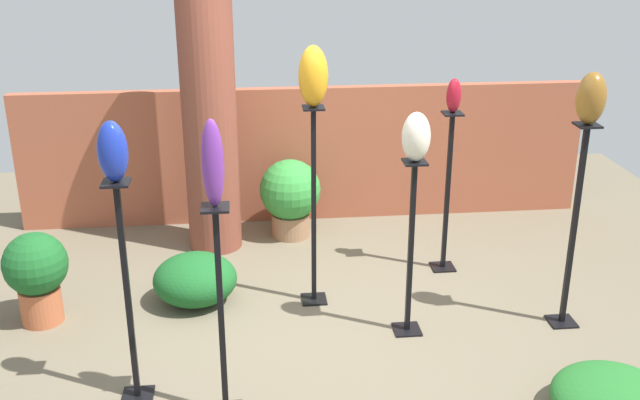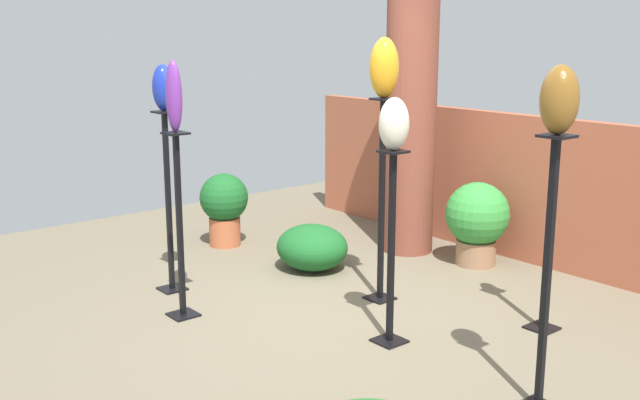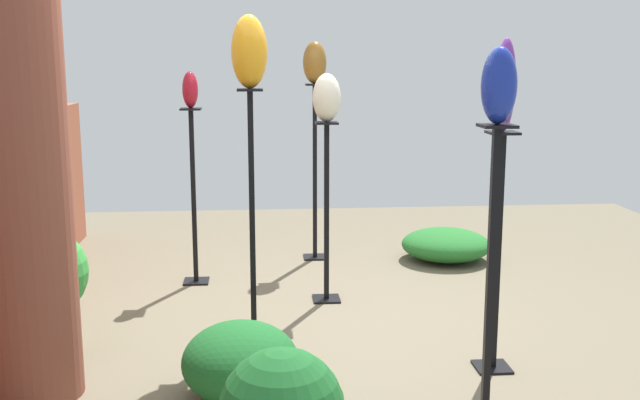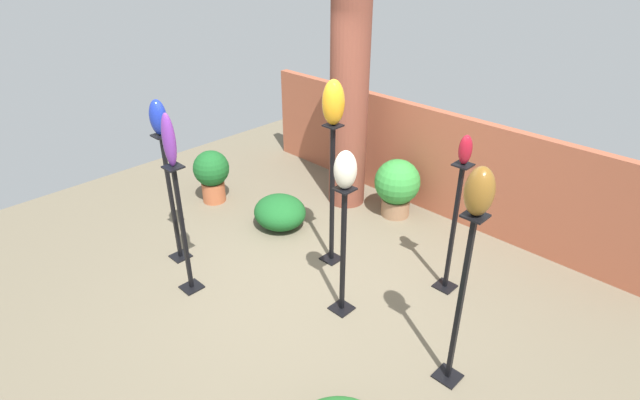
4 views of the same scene
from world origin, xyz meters
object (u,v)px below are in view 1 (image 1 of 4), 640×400
object	(u,v)px
art_vase_ivory	(416,137)
pedestal_ivory	(410,256)
pedestal_bronze	(573,235)
art_vase_amber	(313,76)
potted_plant_back_center	(290,194)
art_vase_bronze	(591,98)
pedestal_amber	(314,215)
brick_pillar	(209,107)
pedestal_ruby	(447,199)
potted_plant_walkway_edge	(36,272)
art_vase_ruby	(454,96)
pedestal_cobalt	(128,303)
art_vase_cobalt	(113,152)
art_vase_violet	(213,163)
pedestal_violet	(221,323)

from	to	relation	value
art_vase_ivory	pedestal_ivory	bearing A→B (deg)	0.00
pedestal_bronze	art_vase_amber	world-z (taller)	art_vase_amber
potted_plant_back_center	art_vase_bronze	bearing A→B (deg)	-43.71
pedestal_amber	pedestal_bronze	distance (m)	1.93
pedestal_ivory	potted_plant_back_center	xyz separation A→B (m)	(-0.75, 1.85, -0.19)
art_vase_amber	art_vase_ivory	world-z (taller)	art_vase_amber
brick_pillar	pedestal_amber	distance (m)	1.53
pedestal_ruby	pedestal_bronze	xyz separation A→B (m)	(0.66, -1.02, 0.08)
potted_plant_walkway_edge	pedestal_amber	bearing A→B (deg)	3.13
art_vase_ruby	art_vase_bronze	distance (m)	1.23
pedestal_amber	pedestal_cobalt	size ratio (longest dim) A/B	1.08
art_vase_ivory	art_vase_cobalt	bearing A→B (deg)	-161.72
pedestal_amber	art_vase_violet	bearing A→B (deg)	-116.33
pedestal_bronze	pedestal_cobalt	bearing A→B (deg)	-168.69
pedestal_bronze	art_vase_violet	size ratio (longest dim) A/B	3.09
pedestal_ruby	art_vase_bronze	distance (m)	1.63
pedestal_cobalt	pedestal_ruby	xyz separation A→B (m)	(2.44, 1.64, -0.04)
pedestal_ivory	art_vase_violet	distance (m)	1.88
brick_pillar	pedestal_cobalt	xyz separation A→B (m)	(-0.44, -2.33, -0.64)
pedestal_amber	pedestal_bronze	bearing A→B (deg)	-16.51
pedestal_violet	art_vase_cobalt	bearing A→B (deg)	158.85
art_vase_ruby	art_vase_ivory	xyz separation A→B (m)	(-0.54, -1.01, -0.04)
pedestal_cobalt	art_vase_cobalt	bearing A→B (deg)	-90.00
art_vase_cobalt	art_vase_ivory	distance (m)	2.01
pedestal_ivory	art_vase_bronze	xyz separation A→B (m)	(1.20, -0.01, 1.13)
pedestal_bronze	art_vase_ruby	bearing A→B (deg)	123.10
art_vase_violet	art_vase_cobalt	bearing A→B (deg)	158.85
pedestal_ruby	pedestal_bronze	world-z (taller)	pedestal_bronze
brick_pillar	pedestal_bronze	xyz separation A→B (m)	(2.66, -1.71, -0.60)
pedestal_ivory	art_vase_cobalt	distance (m)	2.26
brick_pillar	pedestal_amber	world-z (taller)	brick_pillar
pedestal_amber	art_vase_amber	size ratio (longest dim) A/B	3.56
brick_pillar	art_vase_bronze	size ratio (longest dim) A/B	7.34
art_vase_cobalt	art_vase_bronze	distance (m)	3.17
art_vase_ruby	potted_plant_back_center	world-z (taller)	art_vase_ruby
pedestal_cobalt	art_vase_ivory	distance (m)	2.17
pedestal_amber	potted_plant_walkway_edge	xyz separation A→B (m)	(-2.09, -0.11, -0.33)
pedestal_ivory	pedestal_violet	xyz separation A→B (m)	(-1.33, -0.85, 0.03)
pedestal_violet	art_vase_ruby	xyz separation A→B (m)	(1.87, 1.86, 0.90)
pedestal_bronze	pedestal_amber	bearing A→B (deg)	163.49
pedestal_amber	art_vase_bronze	size ratio (longest dim) A/B	4.41
brick_pillar	art_vase_bronze	xyz separation A→B (m)	(2.66, -1.71, 0.42)
pedestal_violet	art_vase_amber	xyz separation A→B (m)	(0.69, 1.39, 1.18)
art_vase_cobalt	pedestal_amber	bearing A→B (deg)	42.92
pedestal_amber	art_vase_ruby	xyz separation A→B (m)	(1.18, 0.47, 0.80)
brick_pillar	art_vase_ivory	distance (m)	2.25
pedestal_ruby	pedestal_ivory	bearing A→B (deg)	-118.07
art_vase_cobalt	potted_plant_back_center	bearing A→B (deg)	64.99
pedestal_bronze	art_vase_amber	size ratio (longest dim) A/B	3.48
art_vase_violet	art_vase_bronze	bearing A→B (deg)	18.36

